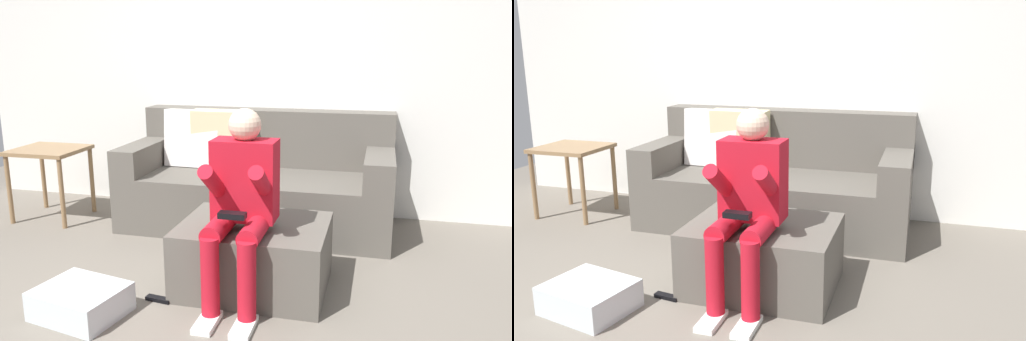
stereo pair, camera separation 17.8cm
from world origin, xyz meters
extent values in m
cube|color=silver|center=(0.00, 2.43, 1.35)|extent=(4.98, 0.10, 2.70)
cube|color=#59544C|center=(0.15, 1.94, 0.21)|extent=(2.03, 0.89, 0.42)
cube|color=#59544C|center=(0.15, 2.27, 0.65)|extent=(2.03, 0.23, 0.45)
cube|color=#59544C|center=(-0.76, 1.94, 0.53)|extent=(0.21, 0.89, 0.21)
cube|color=#59544C|center=(1.06, 1.94, 0.53)|extent=(0.21, 0.89, 0.21)
cube|color=white|center=(-0.41, 2.07, 0.65)|extent=(0.46, 0.20, 0.47)
cube|color=beige|center=(-0.18, 2.07, 0.65)|extent=(0.46, 0.17, 0.47)
cube|color=#59544C|center=(0.38, 0.91, 0.19)|extent=(0.83, 0.65, 0.39)
cube|color=red|center=(0.35, 0.83, 0.66)|extent=(0.35, 0.19, 0.44)
sphere|color=beige|center=(0.35, 0.83, 0.96)|extent=(0.18, 0.18, 0.18)
cylinder|color=red|center=(0.25, 0.66, 0.44)|extent=(0.11, 0.34, 0.11)
cylinder|color=red|center=(0.25, 0.49, 0.24)|extent=(0.10, 0.10, 0.41)
cube|color=white|center=(0.25, 0.43, 0.01)|extent=(0.10, 0.22, 0.03)
cylinder|color=red|center=(0.22, 0.69, 0.66)|extent=(0.08, 0.36, 0.29)
cylinder|color=red|center=(0.44, 0.66, 0.44)|extent=(0.11, 0.34, 0.11)
cylinder|color=red|center=(0.44, 0.49, 0.24)|extent=(0.10, 0.10, 0.41)
cube|color=white|center=(0.44, 0.43, 0.01)|extent=(0.10, 0.22, 0.03)
cylinder|color=red|center=(0.47, 0.71, 0.68)|extent=(0.08, 0.33, 0.26)
cube|color=black|center=(0.35, 0.58, 0.54)|extent=(0.14, 0.06, 0.03)
cube|color=silver|center=(-0.42, 0.37, 0.08)|extent=(0.49, 0.43, 0.15)
cube|color=olive|center=(-1.52, 1.73, 0.56)|extent=(0.53, 0.48, 0.03)
cylinder|color=olive|center=(-1.75, 1.52, 0.27)|extent=(0.04, 0.04, 0.55)
cylinder|color=olive|center=(-1.29, 1.52, 0.27)|extent=(0.04, 0.04, 0.55)
cylinder|color=olive|center=(-1.75, 1.94, 0.27)|extent=(0.04, 0.04, 0.55)
cylinder|color=olive|center=(-1.29, 1.94, 0.27)|extent=(0.04, 0.04, 0.55)
cube|color=black|center=(-0.09, 0.61, 0.01)|extent=(0.15, 0.06, 0.02)
camera|label=1|loc=(1.05, -1.77, 1.37)|focal=36.05mm
camera|label=2|loc=(1.22, -1.73, 1.37)|focal=36.05mm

